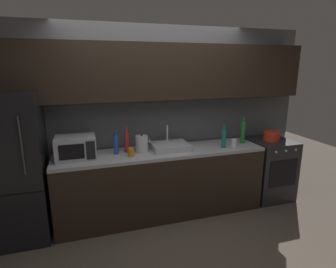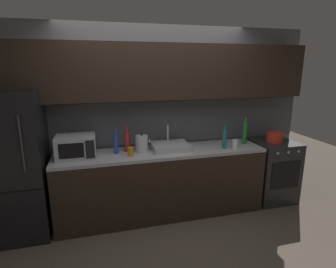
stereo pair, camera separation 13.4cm
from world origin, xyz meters
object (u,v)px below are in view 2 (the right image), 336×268
at_px(kettle, 142,144).
at_px(mug_amber, 130,152).
at_px(wine_bottle_red, 127,141).
at_px(wine_bottle_teal, 225,139).
at_px(wine_bottle_blue, 116,144).
at_px(wine_bottle_green, 245,133).
at_px(refrigerator, 15,166).
at_px(oven_range, 272,170).
at_px(cooking_pot, 274,137).
at_px(mug_white, 235,144).
at_px(microwave, 76,146).

height_order(kettle, mug_amber, kettle).
bearing_deg(wine_bottle_red, wine_bottle_teal, -8.95).
xyz_separation_m(wine_bottle_blue, wine_bottle_teal, (1.42, -0.16, 0.00)).
bearing_deg(wine_bottle_green, wine_bottle_blue, 178.89).
height_order(refrigerator, wine_bottle_red, refrigerator).
distance_m(oven_range, cooking_pot, 0.52).
relative_size(oven_range, mug_white, 8.69).
bearing_deg(wine_bottle_red, kettle, -18.96).
relative_size(wine_bottle_red, cooking_pot, 1.37).
bearing_deg(mug_white, refrigerator, 177.67).
bearing_deg(wine_bottle_green, refrigerator, -179.81).
bearing_deg(wine_bottle_teal, refrigerator, 177.50).
distance_m(refrigerator, wine_bottle_red, 1.31).
relative_size(mug_white, mug_amber, 0.95).
height_order(wine_bottle_green, wine_bottle_red, wine_bottle_green).
height_order(oven_range, cooking_pot, cooking_pot).
xyz_separation_m(kettle, wine_bottle_red, (-0.18, 0.06, 0.03)).
height_order(wine_bottle_green, mug_amber, wine_bottle_green).
bearing_deg(wine_bottle_teal, wine_bottle_green, 18.26).
relative_size(refrigerator, oven_range, 1.91).
xyz_separation_m(wine_bottle_red, cooking_pot, (2.13, -0.09, -0.07)).
xyz_separation_m(wine_bottle_red, mug_white, (1.43, -0.20, -0.08)).
relative_size(microwave, wine_bottle_green, 1.19).
bearing_deg(kettle, wine_bottle_blue, 176.79).
height_order(microwave, cooking_pot, microwave).
bearing_deg(wine_bottle_teal, cooking_pot, 7.46).
xyz_separation_m(oven_range, microwave, (-2.76, 0.02, 0.58)).
xyz_separation_m(refrigerator, mug_white, (2.73, -0.11, 0.09)).
relative_size(wine_bottle_green, mug_white, 3.72).
height_order(microwave, wine_bottle_green, wine_bottle_green).
bearing_deg(wine_bottle_teal, wine_bottle_blue, 173.70).
distance_m(microwave, wine_bottle_green, 2.26).
relative_size(microwave, mug_amber, 4.23).
distance_m(oven_range, mug_white, 0.87).
xyz_separation_m(microwave, wine_bottle_teal, (1.89, -0.13, -0.00)).
height_order(wine_bottle_teal, cooking_pot, wine_bottle_teal).
distance_m(wine_bottle_teal, mug_white, 0.18).
height_order(wine_bottle_red, mug_white, wine_bottle_red).
distance_m(kettle, mug_white, 1.26).
height_order(wine_bottle_red, mug_amber, wine_bottle_red).
bearing_deg(wine_bottle_red, refrigerator, -176.10).
relative_size(wine_bottle_red, mug_amber, 3.03).
xyz_separation_m(oven_range, wine_bottle_blue, (-2.28, 0.05, 0.58)).
distance_m(kettle, wine_bottle_red, 0.19).
bearing_deg(refrigerator, wine_bottle_green, 0.19).
relative_size(oven_range, microwave, 1.96).
bearing_deg(mug_amber, cooking_pot, 2.94).
bearing_deg(refrigerator, wine_bottle_teal, -2.50).
relative_size(kettle, mug_amber, 2.18).
distance_m(mug_white, mug_amber, 1.41).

